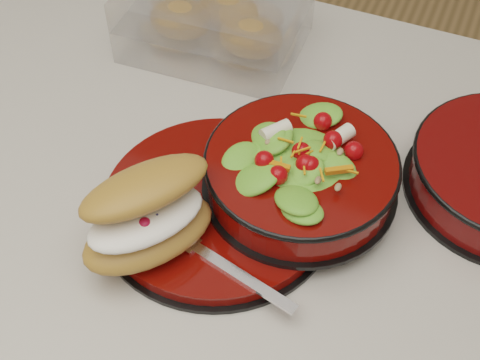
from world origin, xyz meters
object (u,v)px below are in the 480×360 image
at_px(salad_bowl, 301,168).
at_px(fork, 224,265).
at_px(dinner_plate, 217,205).
at_px(croissant, 149,216).
at_px(pastry_box, 216,18).

xyz_separation_m(salad_bowl, fork, (-0.04, -0.13, -0.03)).
xyz_separation_m(dinner_plate, fork, (0.04, -0.08, 0.01)).
distance_m(dinner_plate, salad_bowl, 0.10).
xyz_separation_m(salad_bowl, croissant, (-0.12, -0.13, 0.01)).
relative_size(dinner_plate, croissant, 1.52).
distance_m(croissant, fork, 0.09).
height_order(croissant, fork, croissant).
bearing_deg(fork, dinner_plate, 42.29).
height_order(salad_bowl, fork, salad_bowl).
height_order(dinner_plate, pastry_box, pastry_box).
height_order(croissant, pastry_box, croissant).
bearing_deg(pastry_box, salad_bowl, -50.54).
relative_size(salad_bowl, fork, 1.34).
height_order(dinner_plate, salad_bowl, salad_bowl).
bearing_deg(croissant, dinner_plate, 8.12).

